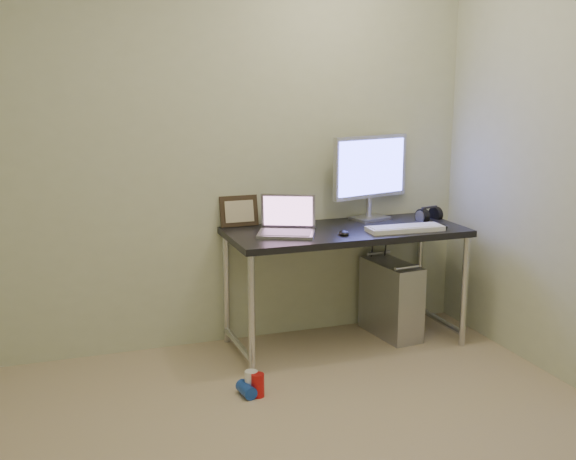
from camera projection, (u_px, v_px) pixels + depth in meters
The scene contains 16 objects.
wall_back at pixel (201, 147), 4.37m from camera, with size 3.50×0.02×2.50m, color beige.
desk at pixel (345, 242), 4.46m from camera, with size 1.47×0.64×0.75m.
tower_computer at pixel (391, 299), 4.72m from camera, with size 0.26×0.49×0.52m.
cable_a at pixel (370, 268), 4.87m from camera, with size 0.01×0.01×0.70m, color black.
cable_b at pixel (383, 271), 4.88m from camera, with size 0.01×0.01×0.72m, color black.
can_red at pixel (258, 385), 3.84m from camera, with size 0.07×0.07×0.13m, color red.
can_white at pixel (251, 382), 3.87m from camera, with size 0.07×0.07×0.13m, color white.
can_blue at pixel (246, 390), 3.85m from camera, with size 0.07×0.07×0.13m, color #1740A9.
laptop at pixel (287, 225), 4.30m from camera, with size 0.41×0.38×0.23m.
monitor at pixel (371, 171), 4.68m from camera, with size 0.57×0.22×0.55m.
keyboard at pixel (405, 229), 4.39m from camera, with size 0.47×0.15×0.03m, color white.
mouse_right at pixel (440, 225), 4.47m from camera, with size 0.07×0.11×0.04m, color black.
mouse_left at pixel (344, 232), 4.28m from camera, with size 0.06×0.10×0.03m, color black.
headphones at pixel (429, 215), 4.73m from camera, with size 0.18×0.11×0.11m.
picture_frame at pixel (239, 211), 4.50m from camera, with size 0.24×0.03×0.19m, color black.
webcam at pixel (266, 213), 4.54m from camera, with size 0.04×0.03×0.11m.
Camera 1 is at (-0.96, -2.55, 1.68)m, focal length 45.00 mm.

